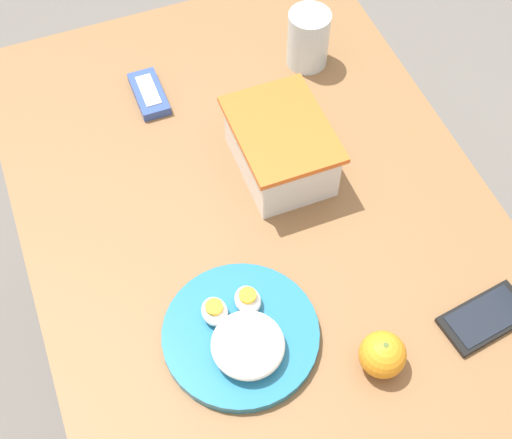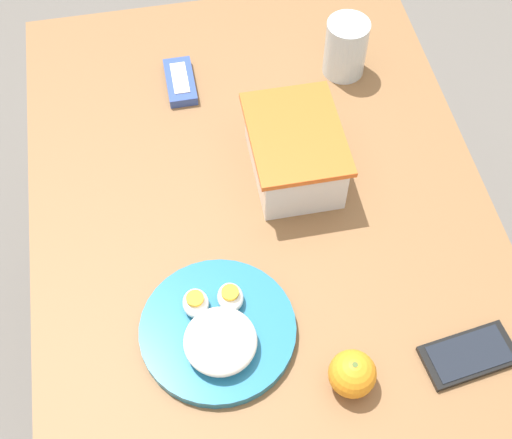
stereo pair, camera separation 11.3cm
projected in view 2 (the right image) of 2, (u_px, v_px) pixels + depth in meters
ground_plane at (265, 395)px, 1.76m from camera, size 10.00×10.00×0.00m
table at (268, 263)px, 1.22m from camera, size 1.19×0.76×0.73m
food_container at (294, 154)px, 1.19m from camera, size 0.20×0.15×0.10m
orange_fruit at (352, 374)px, 0.99m from camera, size 0.07×0.07×0.07m
rice_plate at (218, 331)px, 1.04m from camera, size 0.23×0.23×0.06m
candy_bar at (180, 82)px, 1.33m from camera, size 0.11×0.05×0.02m
cell_phone at (469, 355)px, 1.04m from camera, size 0.09×0.14×0.01m
drinking_glass at (346, 48)px, 1.31m from camera, size 0.08×0.08×0.11m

